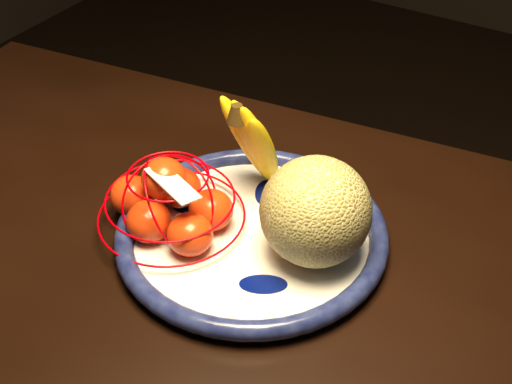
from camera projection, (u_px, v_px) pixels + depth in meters
The scene contains 5 objects.
fruit_bowl at pixel (252, 234), 0.84m from camera, with size 0.32×0.32×0.03m.
cantaloupe at pixel (316, 212), 0.77m from camera, with size 0.12×0.12×0.12m, color olive.
banana_bunch at pixel (256, 140), 0.86m from camera, with size 0.09×0.09×0.15m.
mandarin_bag at pixel (171, 204), 0.83m from camera, with size 0.22×0.22×0.11m.
price_tag at pixel (173, 184), 0.79m from camera, with size 0.07×0.03×0.00m, color white.
Camera 1 is at (0.14, -0.47, 1.28)m, focal length 50.00 mm.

